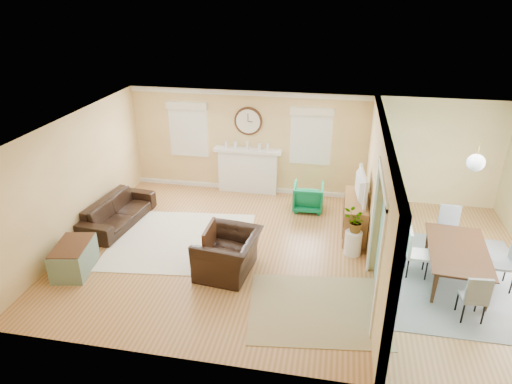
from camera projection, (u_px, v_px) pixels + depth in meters
floor at (293, 256)px, 9.04m from camera, size 9.00×9.00×0.00m
wall_back at (309, 146)px, 11.18m from camera, size 9.00×0.02×2.60m
wall_front at (269, 296)px, 5.82m from camera, size 9.00×0.02×2.60m
wall_left at (75, 179)px, 9.26m from camera, size 0.02×6.00×2.60m
ceiling at (298, 130)px, 7.96m from camera, size 9.00×6.00×0.02m
partition at (378, 194)px, 8.47m from camera, size 0.17×6.00×2.60m
fireplace at (248, 170)px, 11.62m from camera, size 1.70×0.30×1.17m
wall_clock at (248, 121)px, 11.17m from camera, size 0.70×0.07×0.70m
window_left at (188, 126)px, 11.50m from camera, size 1.05×0.13×1.42m
window_right at (311, 132)px, 10.98m from camera, size 1.05×0.13×1.42m
pendant at (476, 163)px, 7.61m from camera, size 0.30×0.30×0.55m
rug_cream at (182, 240)px, 9.58m from camera, size 3.16×2.82×0.02m
rug_jute at (317, 309)px, 7.57m from camera, size 2.46×2.10×0.01m
rug_grey at (454, 279)px, 8.33m from camera, size 2.59×3.23×0.01m
sofa at (118, 212)px, 10.15m from camera, size 1.01×2.12×0.60m
eames_chair at (228, 254)px, 8.41m from camera, size 1.17×1.30×0.77m
green_chair at (308, 197)px, 10.79m from camera, size 0.72×0.74×0.65m
trunk at (74, 258)px, 8.49m from camera, size 0.76×1.06×0.56m
credenza at (355, 216)px, 9.73m from camera, size 0.48×1.42×0.80m
tv at (357, 186)px, 9.43m from camera, size 0.24×1.08×0.62m
garden_stool at (353, 243)px, 9.02m from camera, size 0.34×0.34×0.50m
potted_plant at (355, 221)px, 8.82m from camera, size 0.53×0.50×0.47m
dining_table at (457, 265)px, 8.20m from camera, size 1.16×1.89×0.64m
dining_chair_n at (449, 226)px, 9.08m from camera, size 0.43×0.43×0.91m
dining_chair_s at (474, 292)px, 7.18m from camera, size 0.41×0.41×0.86m
dining_chair_w at (418, 250)px, 8.26m from camera, size 0.41×0.41×0.91m
dining_chair_e at (502, 258)px, 7.89m from camera, size 0.46×0.46×1.03m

